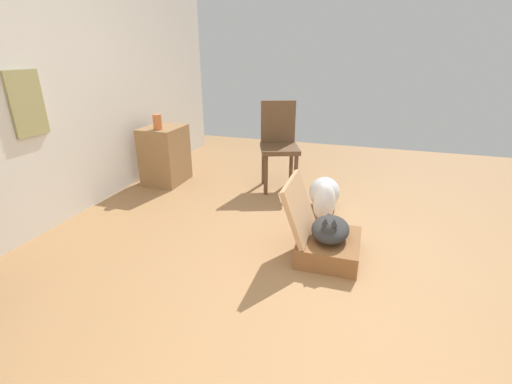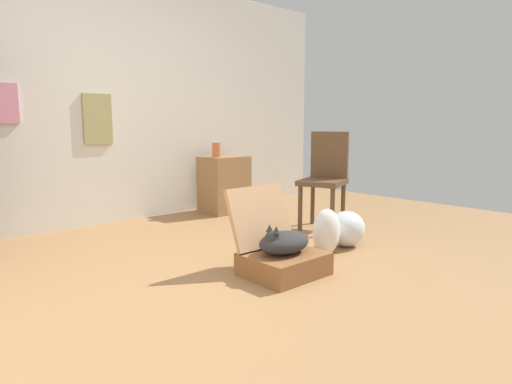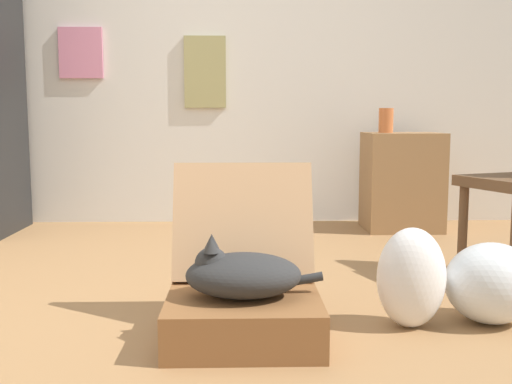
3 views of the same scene
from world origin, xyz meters
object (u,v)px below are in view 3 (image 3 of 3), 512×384
(side_table, at_px, (402,181))
(cat, at_px, (241,274))
(vase_tall, at_px, (386,120))
(plastic_bag_white, at_px, (411,278))
(plastic_bag_clear, at_px, (492,283))
(suitcase_base, at_px, (244,319))

(side_table, bearing_deg, cat, -118.21)
(side_table, relative_size, vase_tall, 4.03)
(plastic_bag_white, distance_m, vase_tall, 2.02)
(plastic_bag_clear, bearing_deg, side_table, 84.96)
(plastic_bag_white, height_order, plastic_bag_clear, plastic_bag_white)
(plastic_bag_white, bearing_deg, plastic_bag_clear, 6.59)
(suitcase_base, relative_size, plastic_bag_clear, 1.53)
(suitcase_base, height_order, plastic_bag_clear, plastic_bag_clear)
(cat, distance_m, plastic_bag_white, 0.64)
(cat, xyz_separation_m, plastic_bag_white, (0.62, 0.12, -0.05))
(suitcase_base, xyz_separation_m, plastic_bag_clear, (0.93, 0.16, 0.07))
(plastic_bag_white, xyz_separation_m, side_table, (0.48, 1.94, 0.15))
(plastic_bag_clear, bearing_deg, plastic_bag_white, -173.41)
(vase_tall, bearing_deg, plastic_bag_clear, -91.28)
(plastic_bag_white, height_order, side_table, side_table)
(suitcase_base, xyz_separation_m, plastic_bag_white, (0.61, 0.12, 0.11))
(side_table, bearing_deg, plastic_bag_clear, -95.04)
(cat, bearing_deg, plastic_bag_clear, 9.65)
(side_table, bearing_deg, vase_tall, -168.97)
(cat, height_order, plastic_bag_clear, cat)
(vase_tall, bearing_deg, suitcase_base, -115.49)
(cat, distance_m, side_table, 2.34)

